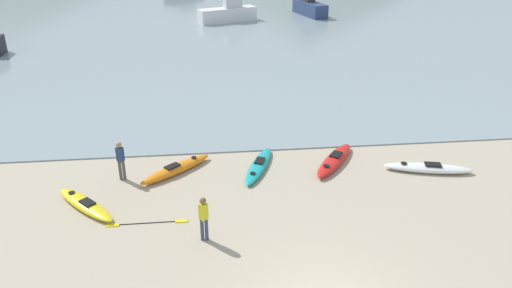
{
  "coord_description": "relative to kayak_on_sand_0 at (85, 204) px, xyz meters",
  "views": [
    {
      "loc": [
        -3.0,
        -10.02,
        9.83
      ],
      "look_at": [
        -0.88,
        9.66,
        0.5
      ],
      "focal_mm": 35.0,
      "sensor_mm": 36.0,
      "label": 1
    }
  ],
  "objects": [
    {
      "name": "loose_paddle",
      "position": [
        2.32,
        -1.25,
        -0.13
      ],
      "size": [
        2.78,
        0.18,
        0.03
      ],
      "color": "black",
      "rests_on": "ground_plane"
    },
    {
      "name": "kayak_on_sand_4",
      "position": [
        6.6,
        2.36,
        -0.01
      ],
      "size": [
        1.83,
        3.43,
        0.31
      ],
      "color": "teal",
      "rests_on": "ground_plane"
    },
    {
      "name": "person_near_foreground",
      "position": [
        4.28,
        -2.41,
        0.77
      ],
      "size": [
        0.32,
        0.27,
        1.6
      ],
      "color": "#384260",
      "rests_on": "ground_plane"
    },
    {
      "name": "moored_boat_0",
      "position": [
        15.46,
        34.78,
        0.69
      ],
      "size": [
        2.83,
        5.1,
        2.22
      ],
      "color": "navy",
      "rests_on": "bay_water"
    },
    {
      "name": "kayak_on_sand_0",
      "position": [
        0.0,
        0.0,
        0.0
      ],
      "size": [
        2.71,
        2.87,
        0.33
      ],
      "color": "yellow",
      "rests_on": "ground_plane"
    },
    {
      "name": "bay_water",
      "position": [
        7.51,
        38.98,
        -0.11
      ],
      "size": [
        160.0,
        70.0,
        0.06
      ],
      "primitive_type": "cube",
      "color": "gray",
      "rests_on": "ground_plane"
    },
    {
      "name": "kayak_on_sand_1",
      "position": [
        13.52,
        1.34,
        0.02
      ],
      "size": [
        3.65,
        1.53,
        0.36
      ],
      "color": "white",
      "rests_on": "ground_plane"
    },
    {
      "name": "kayak_on_sand_2",
      "position": [
        9.85,
        2.45,
        0.03
      ],
      "size": [
        2.58,
        3.3,
        0.39
      ],
      "color": "red",
      "rests_on": "ground_plane"
    },
    {
      "name": "person_near_waterline",
      "position": [
        1.07,
        2.01,
        0.8
      ],
      "size": [
        0.33,
        0.29,
        1.65
      ],
      "color": "#4C4C4C",
      "rests_on": "ground_plane"
    },
    {
      "name": "moored_boat_3",
      "position": [
        7.02,
        32.47,
        0.68
      ],
      "size": [
        5.77,
        3.37,
        2.18
      ],
      "color": "white",
      "rests_on": "bay_water"
    },
    {
      "name": "kayak_on_sand_3",
      "position": [
        3.17,
        2.35,
        0.04
      ],
      "size": [
        3.06,
        2.75,
        0.4
      ],
      "color": "orange",
      "rests_on": "ground_plane"
    }
  ]
}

